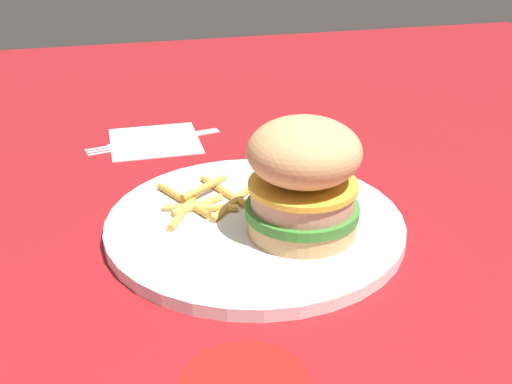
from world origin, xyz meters
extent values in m
plane|color=maroon|center=(0.00, 0.00, 0.00)|extent=(1.60, 1.60, 0.00)
cylinder|color=white|center=(-0.01, 0.00, 0.01)|extent=(0.28, 0.28, 0.01)
cylinder|color=tan|center=(0.02, -0.03, 0.02)|extent=(0.10, 0.10, 0.02)
cylinder|color=#387F2D|center=(0.02, -0.03, 0.03)|extent=(0.10, 0.10, 0.01)
cylinder|color=tan|center=(0.02, -0.03, 0.05)|extent=(0.09, 0.09, 0.02)
cylinder|color=yellow|center=(0.02, -0.03, 0.06)|extent=(0.10, 0.10, 0.01)
ellipsoid|color=tan|center=(0.02, -0.03, 0.09)|extent=(0.10, 0.10, 0.06)
cylinder|color=gold|center=(-0.03, 0.03, 0.02)|extent=(0.06, 0.06, 0.01)
cylinder|color=gold|center=(-0.08, 0.03, 0.02)|extent=(0.04, 0.07, 0.01)
cylinder|color=#E5B251|center=(-0.06, 0.03, 0.02)|extent=(0.05, 0.03, 0.01)
cylinder|color=gold|center=(-0.03, 0.06, 0.02)|extent=(0.04, 0.07, 0.01)
cylinder|color=#E5B251|center=(-0.06, 0.03, 0.02)|extent=(0.07, 0.03, 0.01)
cylinder|color=gold|center=(-0.07, 0.05, 0.02)|extent=(0.04, 0.08, 0.01)
cylinder|color=gold|center=(-0.05, 0.06, 0.02)|extent=(0.05, 0.04, 0.01)
cube|color=white|center=(-0.08, 0.25, 0.00)|extent=(0.11, 0.11, 0.00)
cube|color=silver|center=(-0.05, 0.25, 0.00)|extent=(0.11, 0.04, 0.00)
cube|color=silver|center=(-0.12, 0.24, 0.00)|extent=(0.04, 0.03, 0.00)
cylinder|color=silver|center=(-0.16, 0.24, 0.00)|extent=(0.03, 0.01, 0.00)
cylinder|color=silver|center=(-0.15, 0.23, 0.00)|extent=(0.03, 0.01, 0.00)
cylinder|color=silver|center=(-0.15, 0.22, 0.00)|extent=(0.03, 0.01, 0.00)
camera|label=1|loc=(-0.14, -0.49, 0.29)|focal=43.65mm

